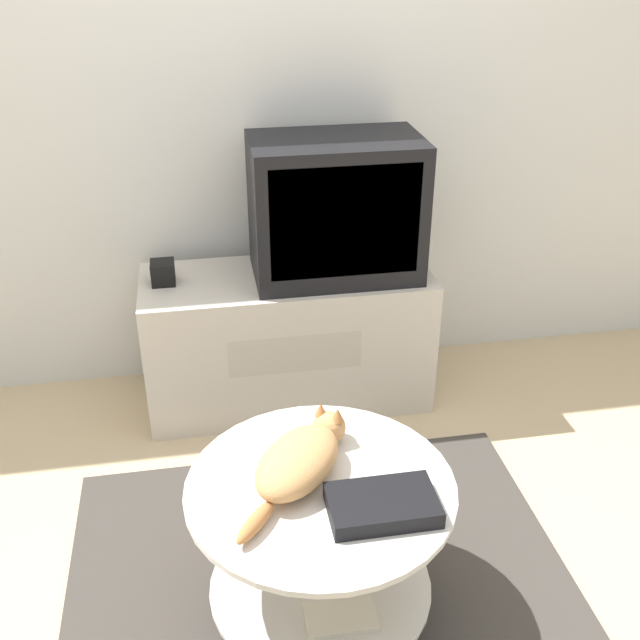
% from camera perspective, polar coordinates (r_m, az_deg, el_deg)
% --- Properties ---
extents(ground_plane, '(12.00, 12.00, 0.00)m').
position_cam_1_polar(ground_plane, '(2.34, 0.65, -21.81)').
color(ground_plane, tan).
extents(wall_back, '(8.00, 0.05, 2.60)m').
position_cam_1_polar(wall_back, '(2.98, -4.62, 18.79)').
color(wall_back, silver).
rests_on(wall_back, ground_plane).
extents(rug, '(1.52, 1.48, 0.02)m').
position_cam_1_polar(rug, '(2.34, 0.65, -21.65)').
color(rug, '#3D3833').
rests_on(rug, ground_plane).
extents(tv_stand, '(1.13, 0.44, 0.56)m').
position_cam_1_polar(tv_stand, '(3.04, -2.46, -1.41)').
color(tv_stand, beige).
rests_on(tv_stand, ground_plane).
extents(tv, '(0.63, 0.38, 0.53)m').
position_cam_1_polar(tv, '(2.84, 1.20, 8.50)').
color(tv, black).
rests_on(tv, tv_stand).
extents(speaker, '(0.09, 0.09, 0.09)m').
position_cam_1_polar(speaker, '(2.89, -11.88, 3.55)').
color(speaker, black).
rests_on(speaker, tv_stand).
extents(coffee_table, '(0.71, 0.71, 0.47)m').
position_cam_1_polar(coffee_table, '(2.13, -0.02, -16.09)').
color(coffee_table, '#B2B2B7').
rests_on(coffee_table, rug).
extents(dvd_box, '(0.27, 0.17, 0.05)m').
position_cam_1_polar(dvd_box, '(1.92, 4.78, -13.86)').
color(dvd_box, black).
rests_on(dvd_box, coffee_table).
extents(cat, '(0.36, 0.43, 0.12)m').
position_cam_1_polar(cat, '(1.99, -1.50, -10.54)').
color(cat, tan).
rests_on(cat, coffee_table).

